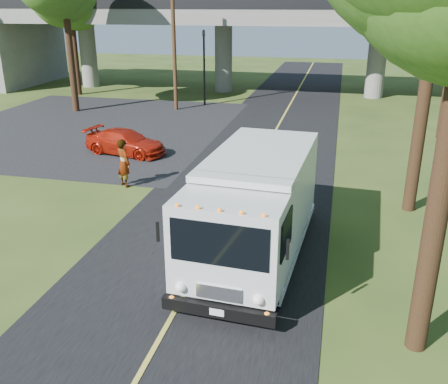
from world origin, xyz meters
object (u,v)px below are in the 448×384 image
(utility_pole, at_px, (174,41))
(pedestrian, at_px, (124,163))
(red_sedan, at_px, (126,142))
(step_van, at_px, (255,205))
(traffic_signal, at_px, (204,60))

(utility_pole, xyz_separation_m, pedestrian, (2.76, -15.04, -3.62))
(utility_pole, bearing_deg, red_sedan, -84.92)
(step_van, relative_size, pedestrian, 3.77)
(step_van, bearing_deg, pedestrian, 145.99)
(traffic_signal, bearing_deg, step_van, -71.28)
(traffic_signal, height_order, pedestrian, traffic_signal)
(pedestrian, bearing_deg, traffic_signal, -51.61)
(step_van, height_order, pedestrian, step_van)
(traffic_signal, relative_size, step_van, 0.71)
(step_van, distance_m, red_sedan, 12.03)
(red_sedan, relative_size, pedestrian, 2.10)
(step_van, height_order, red_sedan, step_van)
(utility_pole, height_order, red_sedan, utility_pole)
(utility_pole, xyz_separation_m, red_sedan, (0.96, -10.77, -4.00))
(traffic_signal, bearing_deg, utility_pole, -126.87)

